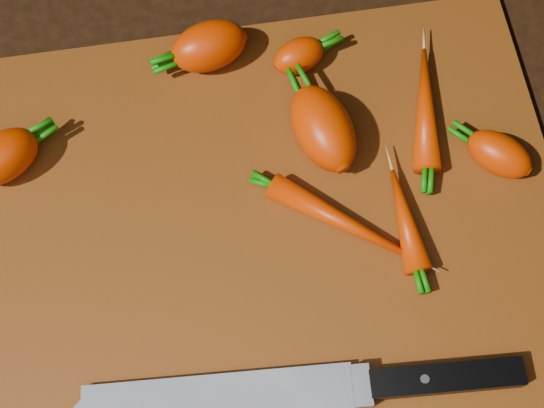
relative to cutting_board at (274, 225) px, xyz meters
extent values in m
cube|color=black|center=(0.00, 0.00, -0.01)|extent=(2.00, 2.00, 0.01)
cube|color=brown|center=(0.00, 0.00, 0.00)|extent=(0.50, 0.40, 0.01)
ellipsoid|color=#D33200|center=(-0.22, 0.09, 0.03)|extent=(0.08, 0.07, 0.04)
ellipsoid|color=#D33200|center=(0.05, 0.07, 0.03)|extent=(0.07, 0.09, 0.05)
ellipsoid|color=#D33200|center=(-0.03, 0.17, 0.03)|extent=(0.08, 0.06, 0.04)
ellipsoid|color=#D33200|center=(0.05, 0.15, 0.02)|extent=(0.06, 0.05, 0.03)
ellipsoid|color=#D33200|center=(0.20, 0.03, 0.02)|extent=(0.07, 0.07, 0.03)
ellipsoid|color=#D33200|center=(0.15, 0.08, 0.02)|extent=(0.05, 0.12, 0.03)
ellipsoid|color=#D33200|center=(0.06, -0.01, 0.02)|extent=(0.12, 0.10, 0.02)
ellipsoid|color=#D33200|center=(0.11, -0.02, 0.02)|extent=(0.03, 0.09, 0.02)
cube|color=gray|center=(-0.06, -0.14, 0.01)|extent=(0.02, 0.03, 0.02)
cube|color=black|center=(0.01, -0.14, 0.01)|extent=(0.12, 0.03, 0.02)
cylinder|color=#B2B2B7|center=(-0.01, -0.14, 0.02)|extent=(0.01, 0.01, 0.00)
camera|label=1|loc=(-0.04, -0.22, 0.61)|focal=50.00mm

